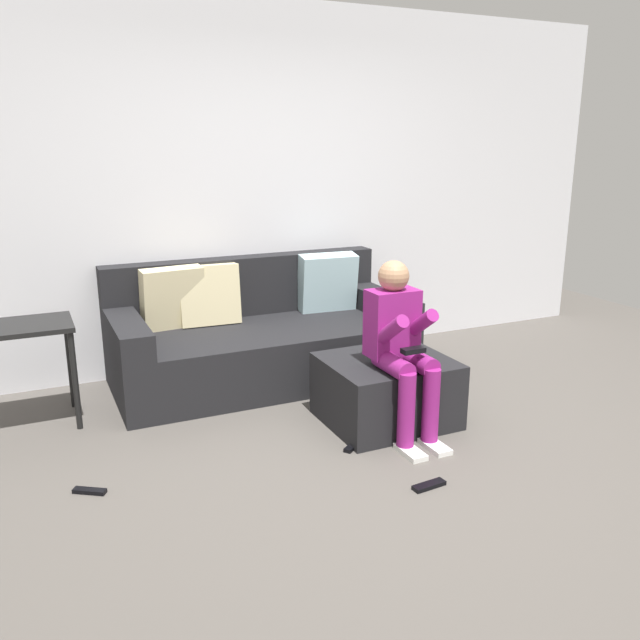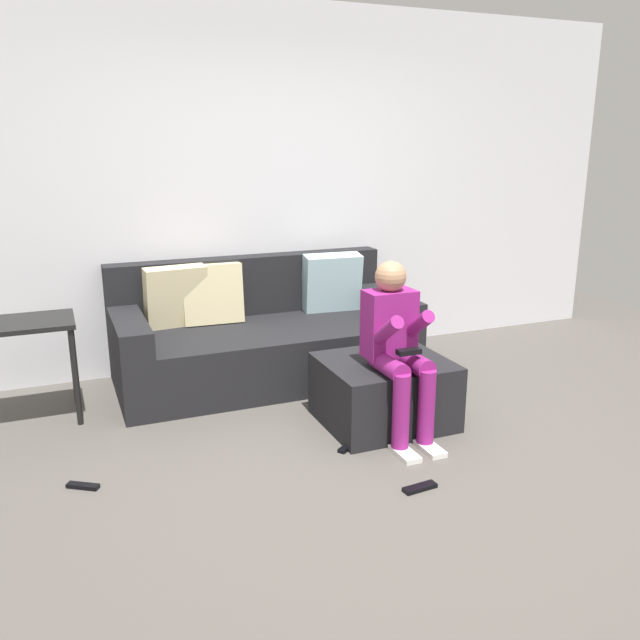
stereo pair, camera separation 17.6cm
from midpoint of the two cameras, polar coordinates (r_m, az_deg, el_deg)
ground_plane at (r=3.65m, az=8.05°, el=-13.07°), size 8.24×8.24×0.00m
wall_back at (r=5.21m, az=-3.72°, el=11.36°), size 6.34×0.10×2.73m
couch_sectional at (r=4.90m, az=-4.03°, el=-1.41°), size 2.14×0.98×0.87m
ottoman at (r=4.16m, az=6.80°, el=-6.19°), size 0.76×0.67×0.41m
person_seated at (r=3.88m, az=8.00°, el=-1.94°), size 0.30×0.58×1.05m
side_table at (r=4.42m, az=-23.35°, el=-1.44°), size 0.61×0.44×0.65m
remote_near_ottoman at (r=3.52m, az=10.13°, el=-14.15°), size 0.19×0.07×0.02m
remote_by_storage_bin at (r=3.89m, az=3.79°, el=-10.90°), size 0.16×0.13×0.02m
remote_under_side_table at (r=3.66m, az=-18.57°, el=-13.52°), size 0.17×0.13×0.02m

